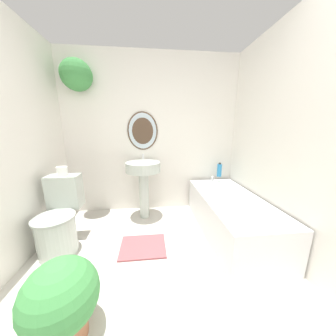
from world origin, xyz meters
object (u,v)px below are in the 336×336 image
object	(u,v)px
toilet_paper_roll	(62,171)
toilet	(60,221)
bathtub	(230,214)
potted_plant	(62,298)
pedestal_sink	(143,175)
shampoo_bottle	(219,170)

from	to	relation	value
toilet_paper_roll	toilet	bearing A→B (deg)	-90.00
bathtub	potted_plant	distance (m)	1.83
bathtub	toilet_paper_roll	distance (m)	2.08
pedestal_sink	shampoo_bottle	bearing A→B (deg)	7.01
toilet	bathtub	xyz separation A→B (m)	(1.99, 0.08, -0.08)
potted_plant	toilet_paper_roll	xyz separation A→B (m)	(-0.45, 1.09, 0.53)
pedestal_sink	potted_plant	world-z (taller)	pedestal_sink
pedestal_sink	potted_plant	xyz separation A→B (m)	(-0.45, -1.49, -0.35)
shampoo_bottle	pedestal_sink	bearing A→B (deg)	-172.99
bathtub	potted_plant	xyz separation A→B (m)	(-1.54, -0.98, 0.05)
bathtub	toilet	bearing A→B (deg)	-177.66
toilet	bathtub	size ratio (longest dim) A/B	0.52
pedestal_sink	bathtub	bearing A→B (deg)	-25.34
bathtub	shampoo_bottle	xyz separation A→B (m)	(0.11, 0.67, 0.41)
shampoo_bottle	potted_plant	xyz separation A→B (m)	(-1.65, -1.64, -0.36)
potted_plant	toilet_paper_roll	bearing A→B (deg)	112.27
bathtub	toilet_paper_roll	world-z (taller)	toilet_paper_roll
toilet	shampoo_bottle	bearing A→B (deg)	19.58
potted_plant	toilet_paper_roll	size ratio (longest dim) A/B	4.98
toilet	bathtub	distance (m)	1.99
bathtub	toilet_paper_roll	xyz separation A→B (m)	(-1.99, 0.12, 0.59)
pedestal_sink	toilet_paper_roll	world-z (taller)	pedestal_sink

